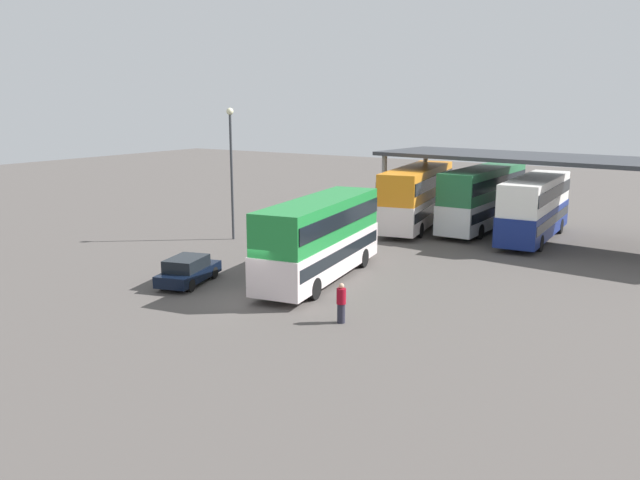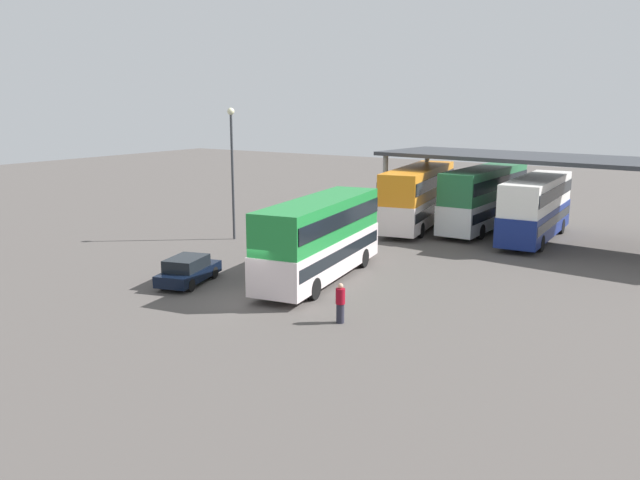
{
  "view_description": "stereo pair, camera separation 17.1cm",
  "coord_description": "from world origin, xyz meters",
  "px_view_note": "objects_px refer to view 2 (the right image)",
  "views": [
    {
      "loc": [
        17.51,
        -21.84,
        8.65
      ],
      "look_at": [
        0.58,
        4.33,
        2.0
      ],
      "focal_mm": 36.37,
      "sensor_mm": 36.0,
      "label": 1
    },
    {
      "loc": [
        17.65,
        -21.74,
        8.65
      ],
      "look_at": [
        0.58,
        4.33,
        2.0
      ],
      "focal_mm": 36.37,
      "sensor_mm": 36.0,
      "label": 2
    }
  ],
  "objects_px": {
    "parked_hatchback": "(188,270)",
    "double_decker_main": "(320,236)",
    "lamppost_tall": "(232,158)",
    "pedestrian_waiting": "(340,303)",
    "double_decker_far_right": "(536,206)",
    "double_decker_mid_row": "(485,196)",
    "double_decker_near_canopy": "(418,195)"
  },
  "relations": [
    {
      "from": "parked_hatchback",
      "to": "double_decker_far_right",
      "type": "bearing_deg",
      "value": -45.83
    },
    {
      "from": "parked_hatchback",
      "to": "double_decker_main",
      "type": "bearing_deg",
      "value": -65.24
    },
    {
      "from": "parked_hatchback",
      "to": "double_decker_far_right",
      "type": "height_order",
      "value": "double_decker_far_right"
    },
    {
      "from": "parked_hatchback",
      "to": "lamppost_tall",
      "type": "relative_size",
      "value": 0.51
    },
    {
      "from": "double_decker_main",
      "to": "double_decker_far_right",
      "type": "bearing_deg",
      "value": -31.72
    },
    {
      "from": "double_decker_mid_row",
      "to": "lamppost_tall",
      "type": "distance_m",
      "value": 17.42
    },
    {
      "from": "double_decker_mid_row",
      "to": "pedestrian_waiting",
      "type": "relative_size",
      "value": 6.76
    },
    {
      "from": "double_decker_main",
      "to": "lamppost_tall",
      "type": "height_order",
      "value": "lamppost_tall"
    },
    {
      "from": "double_decker_far_right",
      "to": "pedestrian_waiting",
      "type": "height_order",
      "value": "double_decker_far_right"
    },
    {
      "from": "double_decker_near_canopy",
      "to": "pedestrian_waiting",
      "type": "relative_size",
      "value": 7.02
    },
    {
      "from": "double_decker_main",
      "to": "double_decker_near_canopy",
      "type": "xyz_separation_m",
      "value": [
        -1.78,
        15.27,
        0.1
      ]
    },
    {
      "from": "double_decker_near_canopy",
      "to": "pedestrian_waiting",
      "type": "distance_m",
      "value": 21.21
    },
    {
      "from": "parked_hatchback",
      "to": "double_decker_near_canopy",
      "type": "height_order",
      "value": "double_decker_near_canopy"
    },
    {
      "from": "double_decker_near_canopy",
      "to": "double_decker_main",
      "type": "bearing_deg",
      "value": 176.8
    },
    {
      "from": "double_decker_main",
      "to": "double_decker_near_canopy",
      "type": "distance_m",
      "value": 15.38
    },
    {
      "from": "parked_hatchback",
      "to": "pedestrian_waiting",
      "type": "distance_m",
      "value": 9.18
    },
    {
      "from": "double_decker_near_canopy",
      "to": "lamppost_tall",
      "type": "height_order",
      "value": "lamppost_tall"
    },
    {
      "from": "double_decker_main",
      "to": "parked_hatchback",
      "type": "distance_m",
      "value": 6.63
    },
    {
      "from": "double_decker_near_canopy",
      "to": "double_decker_far_right",
      "type": "bearing_deg",
      "value": -99.84
    },
    {
      "from": "double_decker_main",
      "to": "double_decker_mid_row",
      "type": "relative_size",
      "value": 0.95
    },
    {
      "from": "double_decker_far_right",
      "to": "double_decker_main",
      "type": "bearing_deg",
      "value": 154.81
    },
    {
      "from": "double_decker_far_right",
      "to": "lamppost_tall",
      "type": "height_order",
      "value": "lamppost_tall"
    },
    {
      "from": "double_decker_main",
      "to": "double_decker_far_right",
      "type": "distance_m",
      "value": 16.54
    },
    {
      "from": "lamppost_tall",
      "to": "pedestrian_waiting",
      "type": "bearing_deg",
      "value": -35.41
    },
    {
      "from": "double_decker_near_canopy",
      "to": "lamppost_tall",
      "type": "bearing_deg",
      "value": 131.5
    },
    {
      "from": "lamppost_tall",
      "to": "pedestrian_waiting",
      "type": "relative_size",
      "value": 5.06
    },
    {
      "from": "parked_hatchback",
      "to": "lamppost_tall",
      "type": "bearing_deg",
      "value": 12.69
    },
    {
      "from": "parked_hatchback",
      "to": "double_decker_near_canopy",
      "type": "xyz_separation_m",
      "value": [
        3.12,
        19.47,
        1.64
      ]
    },
    {
      "from": "double_decker_far_right",
      "to": "lamppost_tall",
      "type": "xyz_separation_m",
      "value": [
        -16.28,
        -10.2,
        2.98
      ]
    },
    {
      "from": "lamppost_tall",
      "to": "pedestrian_waiting",
      "type": "height_order",
      "value": "lamppost_tall"
    },
    {
      "from": "lamppost_tall",
      "to": "double_decker_far_right",
      "type": "bearing_deg",
      "value": 32.07
    },
    {
      "from": "double_decker_near_canopy",
      "to": "double_decker_far_right",
      "type": "relative_size",
      "value": 1.13
    }
  ]
}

